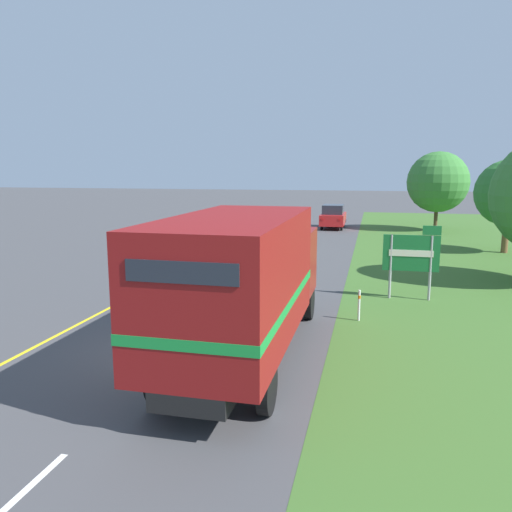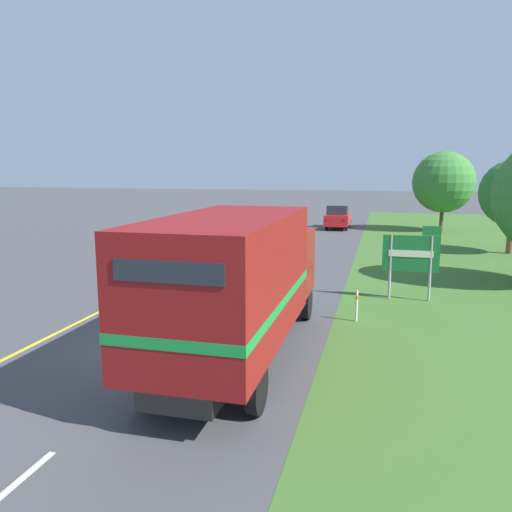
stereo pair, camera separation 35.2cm
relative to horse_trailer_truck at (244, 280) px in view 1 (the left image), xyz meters
The scene contains 15 objects.
ground_plane 2.69m from the horse_trailer_truck, behind, with size 200.00×200.00×0.00m, color #444447.
edge_line_yellow 15.14m from the horse_trailer_truck, 111.48° to the left, with size 0.12×59.87×0.01m, color yellow.
centre_dash_nearest 6.44m from the horse_trailer_truck, 107.05° to the right, with size 0.12×2.60×0.01m, color white.
centre_dash_near 2.77m from the horse_trailer_truck, 157.71° to the left, with size 0.12×2.60×0.01m, color white.
centre_dash_mid_a 7.81m from the horse_trailer_truck, 103.77° to the left, with size 0.12×2.60×0.01m, color white.
centre_dash_mid_b 14.19m from the horse_trailer_truck, 97.35° to the left, with size 0.12×2.60×0.01m, color white.
centre_dash_far 20.71m from the horse_trailer_truck, 95.00° to the left, with size 0.12×2.60×0.01m, color white.
centre_dash_farthest 27.27m from the horse_trailer_truck, 93.79° to the left, with size 0.12×2.60×0.01m, color white.
horse_trailer_truck is the anchor object (origin of this frame).
lead_car_white 15.34m from the horse_trailer_truck, 104.02° to the left, with size 1.80×4.27×1.74m.
lead_car_red_ahead 27.98m from the horse_trailer_truck, 90.28° to the left, with size 1.80×3.97×1.85m.
highway_sign 8.09m from the horse_trailer_truck, 58.23° to the left, with size 1.91×0.09×2.62m.
roadside_tree_mid 21.05m from the horse_trailer_truck, 61.64° to the left, with size 3.59×3.59×5.08m.
roadside_tree_far 29.29m from the horse_trailer_truck, 75.25° to the left, with size 4.47×4.47×5.85m.
delineator_post 4.87m from the horse_trailer_truck, 56.33° to the left, with size 0.08×0.08×0.95m.
Camera 1 is at (4.68, -11.29, 4.52)m, focal length 35.00 mm.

